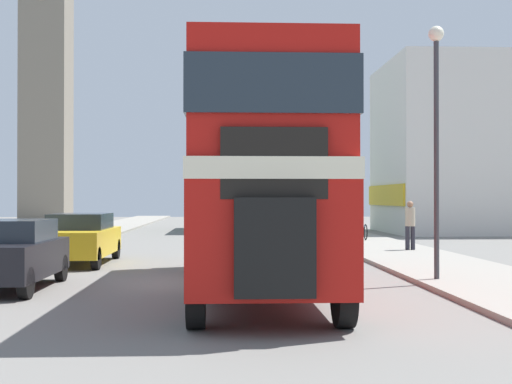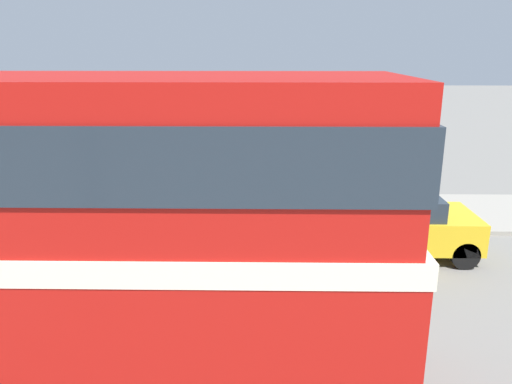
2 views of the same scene
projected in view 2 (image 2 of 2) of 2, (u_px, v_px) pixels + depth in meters
The scene contains 4 objects.
ground_plane at pixel (125, 338), 8.60m from camera, with size 120.00×120.00×0.00m, color slate.
sidewalk_left at pixel (185, 211), 15.07m from camera, with size 3.50×120.00×0.12m.
car_parked_near at pixel (128, 218), 12.26m from camera, with size 1.65×3.96×1.51m.
car_parked_mid at pixel (378, 223), 11.90m from camera, with size 1.83×4.61×1.52m.
Camera 2 is at (7.52, 2.39, 4.82)m, focal length 35.00 mm.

